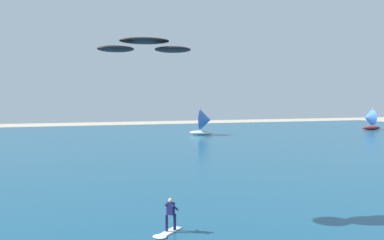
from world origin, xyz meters
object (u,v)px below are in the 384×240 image
at_px(kite, 144,46).
at_px(sailboat_leading, 205,122).
at_px(sailboat_trailing, 369,119).
at_px(kitesurfer, 169,221).

distance_m(kite, sailboat_leading, 50.21).
distance_m(kite, sailboat_trailing, 74.02).
xyz_separation_m(kitesurfer, sailboat_leading, (19.52, 48.64, 1.75)).
xyz_separation_m(sailboat_leading, sailboat_trailing, (37.31, 0.75, -0.15)).
relative_size(kitesurfer, sailboat_leading, 0.36).
bearing_deg(sailboat_trailing, sailboat_leading, -178.85).
bearing_deg(kitesurfer, sailboat_trailing, 40.99).
height_order(kitesurfer, sailboat_trailing, sailboat_trailing).
bearing_deg(sailboat_trailing, kite, -141.12).
xyz_separation_m(kitesurfer, sailboat_trailing, (56.83, 49.39, 1.60)).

